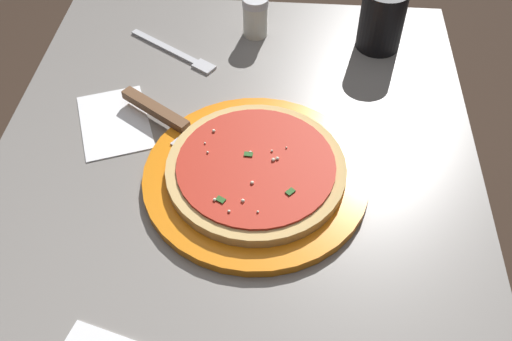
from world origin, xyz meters
TOP-DOWN VIEW (x-y plane):
  - restaurant_table at (0.00, 0.00)m, footprint 0.85×0.71m
  - serving_plate at (-0.03, -0.03)m, footprint 0.32×0.32m
  - pizza at (-0.03, -0.03)m, footprint 0.25×0.25m
  - pizza_server at (0.06, 0.09)m, footprint 0.16×0.21m
  - cup_tall_drink at (0.30, -0.22)m, footprint 0.08×0.08m
  - napkin_folded_right at (0.07, 0.19)m, footprint 0.17×0.15m
  - fork at (0.25, 0.13)m, footprint 0.12×0.17m
  - parmesan_shaker at (0.32, -0.01)m, footprint 0.05×0.05m

SIDE VIEW (x-z plane):
  - restaurant_table at x=0.00m, z-range 0.20..0.92m
  - napkin_folded_right at x=0.07m, z-range 0.72..0.72m
  - fork at x=0.25m, z-range 0.72..0.73m
  - serving_plate at x=-0.03m, z-range 0.72..0.74m
  - pizza_server at x=0.06m, z-range 0.74..0.75m
  - pizza at x=-0.03m, z-range 0.73..0.76m
  - parmesan_shaker at x=0.32m, z-range 0.72..0.80m
  - cup_tall_drink at x=0.30m, z-range 0.72..0.83m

